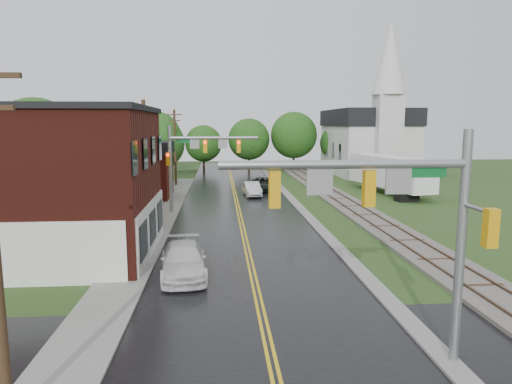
{
  "coord_description": "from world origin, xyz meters",
  "views": [
    {
      "loc": [
        -1.56,
        -10.69,
        7.35
      ],
      "look_at": [
        0.49,
        14.86,
        3.5
      ],
      "focal_mm": 32.0,
      "sensor_mm": 36.0,
      "label": 1
    }
  ],
  "objects": [
    {
      "name": "brick_building",
      "position": [
        -12.48,
        15.0,
        4.15
      ],
      "size": [
        14.3,
        10.3,
        8.3
      ],
      "color": "#4B1710",
      "rests_on": "ground"
    },
    {
      "name": "main_road",
      "position": [
        0.0,
        30.0,
        0.0
      ],
      "size": [
        10.0,
        90.0,
        0.02
      ],
      "primitive_type": "cube",
      "color": "black",
      "rests_on": "ground"
    },
    {
      "name": "utility_pole_b",
      "position": [
        -6.8,
        22.0,
        4.72
      ],
      "size": [
        1.8,
        0.28,
        9.0
      ],
      "color": "#382616",
      "rests_on": "ground"
    },
    {
      "name": "tree_left_e",
      "position": [
        -8.85,
        45.9,
        4.81
      ],
      "size": [
        6.4,
        6.4,
        8.16
      ],
      "color": "black",
      "rests_on": "ground"
    },
    {
      "name": "pickup_white",
      "position": [
        -3.37,
        10.93,
        0.76
      ],
      "size": [
        2.57,
        5.38,
        1.51
      ],
      "primitive_type": "imported",
      "rotation": [
        0.0,
        0.0,
        0.09
      ],
      "color": "silver",
      "rests_on": "ground"
    },
    {
      "name": "darkred_building",
      "position": [
        -10.0,
        35.0,
        2.2
      ],
      "size": [
        7.0,
        6.0,
        4.4
      ],
      "primitive_type": "cube",
      "color": "#3F0F0C",
      "rests_on": "ground"
    },
    {
      "name": "tree_left_b",
      "position": [
        -17.85,
        31.9,
        5.72
      ],
      "size": [
        7.6,
        7.6,
        9.69
      ],
      "color": "black",
      "rests_on": "ground"
    },
    {
      "name": "cross_road",
      "position": [
        0.0,
        2.0,
        0.0
      ],
      "size": [
        60.0,
        9.0,
        0.02
      ],
      "primitive_type": "cube",
      "color": "black",
      "rests_on": "ground"
    },
    {
      "name": "yellow_house",
      "position": [
        -11.0,
        26.0,
        3.2
      ],
      "size": [
        8.0,
        7.0,
        6.4
      ],
      "primitive_type": "cube",
      "color": "tan",
      "rests_on": "ground"
    },
    {
      "name": "railroad",
      "position": [
        10.0,
        35.0,
        0.11
      ],
      "size": [
        3.2,
        80.0,
        0.3
      ],
      "color": "#59544C",
      "rests_on": "ground"
    },
    {
      "name": "suv_dark",
      "position": [
        3.1,
        38.7,
        0.73
      ],
      "size": [
        2.85,
        5.46,
        1.47
      ],
      "primitive_type": "imported",
      "rotation": [
        0.0,
        0.0,
        -0.08
      ],
      "color": "black",
      "rests_on": "ground"
    },
    {
      "name": "sedan_silver",
      "position": [
        1.7,
        35.37,
        0.72
      ],
      "size": [
        1.87,
        4.48,
        1.44
      ],
      "primitive_type": "imported",
      "rotation": [
        0.0,
        0.0,
        0.08
      ],
      "color": "silver",
      "rests_on": "ground"
    },
    {
      "name": "curb_right",
      "position": [
        5.4,
        35.0,
        0.0
      ],
      "size": [
        0.8,
        70.0,
        0.12
      ],
      "primitive_type": "cube",
      "color": "gray",
      "rests_on": "ground"
    },
    {
      "name": "traffic_signal_far",
      "position": [
        -3.47,
        27.0,
        4.97
      ],
      "size": [
        7.34,
        0.43,
        7.2
      ],
      "color": "gray",
      "rests_on": "ground"
    },
    {
      "name": "tree_left_c",
      "position": [
        -13.85,
        39.9,
        4.51
      ],
      "size": [
        6.0,
        6.0,
        7.65
      ],
      "color": "black",
      "rests_on": "ground"
    },
    {
      "name": "church",
      "position": [
        20.0,
        53.74,
        5.83
      ],
      "size": [
        10.4,
        18.4,
        20.0
      ],
      "color": "silver",
      "rests_on": "ground"
    },
    {
      "name": "semi_trailer",
      "position": [
        16.23,
        35.64,
        2.34
      ],
      "size": [
        5.15,
        12.89,
        3.95
      ],
      "color": "black",
      "rests_on": "ground"
    },
    {
      "name": "traffic_signal_near",
      "position": [
        3.47,
        2.0,
        4.97
      ],
      "size": [
        7.34,
        0.3,
        7.2
      ],
      "color": "gray",
      "rests_on": "ground"
    },
    {
      "name": "sidewalk_left",
      "position": [
        -6.2,
        25.0,
        0.0
      ],
      "size": [
        2.4,
        50.0,
        0.12
      ],
      "primitive_type": "cube",
      "color": "gray",
      "rests_on": "ground"
    },
    {
      "name": "utility_pole_c",
      "position": [
        -6.8,
        44.0,
        4.72
      ],
      "size": [
        1.8,
        0.28,
        9.0
      ],
      "color": "#382616",
      "rests_on": "ground"
    }
  ]
}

